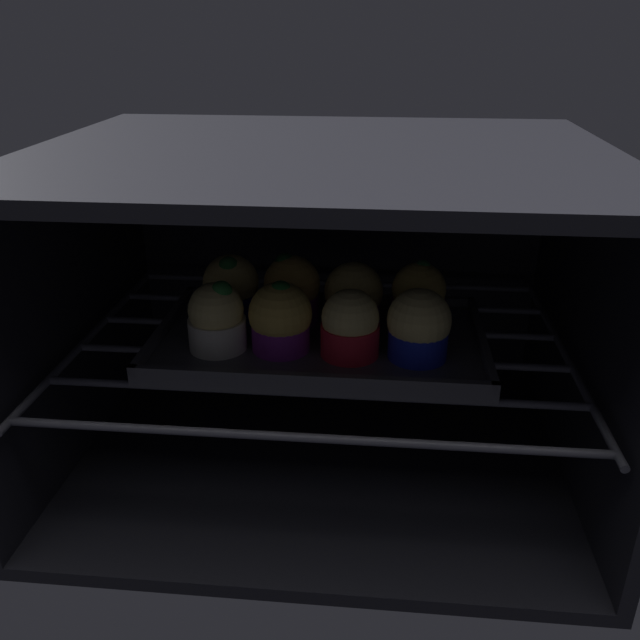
{
  "coord_description": "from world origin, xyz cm",
  "views": [
    {
      "loc": [
        6.34,
        -45.45,
        47.14
      ],
      "look_at": [
        0.0,
        20.2,
        17.22
      ],
      "focal_mm": 37.15,
      "sensor_mm": 36.0,
      "label": 1
    }
  ],
  "objects_px": {
    "muffin_row0_col3": "(419,327)",
    "muffin_row1_col1": "(292,290)",
    "muffin_row0_col2": "(350,325)",
    "muffin_row1_col0": "(231,289)",
    "muffin_row0_col0": "(217,318)",
    "muffin_row1_col3": "(418,297)",
    "baking_tray": "(320,341)",
    "muffin_row1_col2": "(353,297)",
    "muffin_row0_col1": "(280,319)"
  },
  "relations": [
    {
      "from": "muffin_row1_col1",
      "to": "muffin_row1_col3",
      "type": "height_order",
      "value": "muffin_row1_col1"
    },
    {
      "from": "muffin_row0_col3",
      "to": "baking_tray",
      "type": "bearing_deg",
      "value": 160.07
    },
    {
      "from": "muffin_row1_col0",
      "to": "muffin_row1_col3",
      "type": "distance_m",
      "value": 0.21
    },
    {
      "from": "baking_tray",
      "to": "muffin_row0_col3",
      "type": "bearing_deg",
      "value": -19.93
    },
    {
      "from": "muffin_row0_col0",
      "to": "muffin_row0_col3",
      "type": "relative_size",
      "value": 1.04
    },
    {
      "from": "baking_tray",
      "to": "muffin_row0_col0",
      "type": "relative_size",
      "value": 4.63
    },
    {
      "from": "baking_tray",
      "to": "muffin_row1_col2",
      "type": "bearing_deg",
      "value": 47.72
    },
    {
      "from": "muffin_row0_col3",
      "to": "muffin_row1_col1",
      "type": "xyz_separation_m",
      "value": [
        -0.14,
        0.08,
        0.0
      ]
    },
    {
      "from": "muffin_row0_col3",
      "to": "muffin_row1_col1",
      "type": "bearing_deg",
      "value": 151.29
    },
    {
      "from": "muffin_row0_col0",
      "to": "muffin_row0_col2",
      "type": "relative_size",
      "value": 1.08
    },
    {
      "from": "baking_tray",
      "to": "muffin_row1_col3",
      "type": "relative_size",
      "value": 4.59
    },
    {
      "from": "muffin_row1_col0",
      "to": "muffin_row1_col1",
      "type": "bearing_deg",
      "value": 0.74
    },
    {
      "from": "muffin_row0_col0",
      "to": "muffin_row0_col2",
      "type": "distance_m",
      "value": 0.14
    },
    {
      "from": "muffin_row0_col2",
      "to": "muffin_row1_col0",
      "type": "bearing_deg",
      "value": 151.39
    },
    {
      "from": "baking_tray",
      "to": "muffin_row1_col0",
      "type": "distance_m",
      "value": 0.12
    },
    {
      "from": "muffin_row0_col1",
      "to": "muffin_row0_col2",
      "type": "relative_size",
      "value": 1.08
    },
    {
      "from": "muffin_row1_col0",
      "to": "muffin_row0_col1",
      "type": "bearing_deg",
      "value": -46.5
    },
    {
      "from": "baking_tray",
      "to": "muffin_row0_col1",
      "type": "distance_m",
      "value": 0.06
    },
    {
      "from": "baking_tray",
      "to": "muffin_row1_col0",
      "type": "height_order",
      "value": "muffin_row1_col0"
    },
    {
      "from": "muffin_row0_col2",
      "to": "muffin_row1_col0",
      "type": "xyz_separation_m",
      "value": [
        -0.14,
        0.08,
        0.0
      ]
    },
    {
      "from": "muffin_row0_col2",
      "to": "muffin_row1_col3",
      "type": "relative_size",
      "value": 0.92
    },
    {
      "from": "muffin_row0_col3",
      "to": "muffin_row1_col3",
      "type": "distance_m",
      "value": 0.08
    },
    {
      "from": "muffin_row0_col3",
      "to": "muffin_row1_col0",
      "type": "relative_size",
      "value": 0.94
    },
    {
      "from": "muffin_row0_col3",
      "to": "muffin_row0_col2",
      "type": "bearing_deg",
      "value": -179.49
    },
    {
      "from": "muffin_row0_col1",
      "to": "muffin_row1_col0",
      "type": "relative_size",
      "value": 0.97
    },
    {
      "from": "muffin_row0_col2",
      "to": "muffin_row1_col3",
      "type": "distance_m",
      "value": 0.11
    },
    {
      "from": "muffin_row0_col0",
      "to": "muffin_row1_col2",
      "type": "bearing_deg",
      "value": 28.29
    },
    {
      "from": "muffin_row0_col2",
      "to": "muffin_row1_col1",
      "type": "height_order",
      "value": "muffin_row1_col1"
    },
    {
      "from": "muffin_row0_col2",
      "to": "muffin_row1_col1",
      "type": "relative_size",
      "value": 0.88
    },
    {
      "from": "muffin_row1_col1",
      "to": "muffin_row1_col2",
      "type": "xyz_separation_m",
      "value": [
        0.07,
        -0.0,
        -0.0
      ]
    },
    {
      "from": "muffin_row0_col2",
      "to": "muffin_row0_col3",
      "type": "distance_m",
      "value": 0.07
    },
    {
      "from": "muffin_row0_col1",
      "to": "muffin_row1_col0",
      "type": "height_order",
      "value": "muffin_row1_col0"
    },
    {
      "from": "muffin_row0_col2",
      "to": "muffin_row1_col1",
      "type": "distance_m",
      "value": 0.11
    },
    {
      "from": "baking_tray",
      "to": "muffin_row1_col2",
      "type": "distance_m",
      "value": 0.06
    },
    {
      "from": "muffin_row1_col1",
      "to": "baking_tray",
      "type": "bearing_deg",
      "value": -47.29
    },
    {
      "from": "muffin_row0_col2",
      "to": "muffin_row0_col3",
      "type": "bearing_deg",
      "value": 0.51
    },
    {
      "from": "muffin_row0_col3",
      "to": "muffin_row1_col1",
      "type": "distance_m",
      "value": 0.16
    },
    {
      "from": "muffin_row0_col0",
      "to": "muffin_row1_col3",
      "type": "distance_m",
      "value": 0.23
    },
    {
      "from": "muffin_row1_col2",
      "to": "muffin_row0_col1",
      "type": "bearing_deg",
      "value": -135.53
    },
    {
      "from": "muffin_row0_col0",
      "to": "muffin_row0_col2",
      "type": "height_order",
      "value": "muffin_row0_col0"
    },
    {
      "from": "muffin_row0_col2",
      "to": "muffin_row1_col3",
      "type": "height_order",
      "value": "muffin_row1_col3"
    },
    {
      "from": "muffin_row0_col0",
      "to": "muffin_row0_col3",
      "type": "height_order",
      "value": "muffin_row0_col0"
    },
    {
      "from": "muffin_row1_col0",
      "to": "muffin_row1_col1",
      "type": "distance_m",
      "value": 0.07
    },
    {
      "from": "muffin_row1_col2",
      "to": "muffin_row1_col3",
      "type": "height_order",
      "value": "muffin_row1_col3"
    },
    {
      "from": "muffin_row1_col3",
      "to": "baking_tray",
      "type": "bearing_deg",
      "value": -159.82
    },
    {
      "from": "baking_tray",
      "to": "muffin_row1_col3",
      "type": "distance_m",
      "value": 0.12
    },
    {
      "from": "muffin_row0_col3",
      "to": "muffin_row0_col0",
      "type": "bearing_deg",
      "value": 179.79
    },
    {
      "from": "muffin_row0_col1",
      "to": "muffin_row1_col1",
      "type": "bearing_deg",
      "value": 88.4
    },
    {
      "from": "muffin_row0_col1",
      "to": "muffin_row0_col3",
      "type": "height_order",
      "value": "muffin_row0_col1"
    },
    {
      "from": "muffin_row0_col3",
      "to": "muffin_row1_col3",
      "type": "height_order",
      "value": "muffin_row1_col3"
    }
  ]
}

